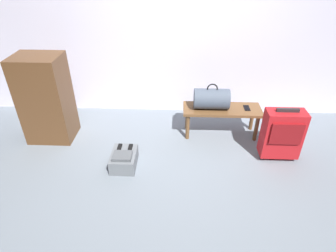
{
  "coord_description": "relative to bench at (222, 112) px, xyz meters",
  "views": [
    {
      "loc": [
        -0.01,
        -2.28,
        2.15
      ],
      "look_at": [
        -0.13,
        0.69,
        0.25
      ],
      "focal_mm": 30.22,
      "sensor_mm": 36.0,
      "label": 1
    }
  ],
  "objects": [
    {
      "name": "ground_plane",
      "position": [
        -0.56,
        -0.92,
        -0.33
      ],
      "size": [
        6.6,
        6.6,
        0.0
      ],
      "primitive_type": "plane",
      "color": "slate"
    },
    {
      "name": "backpack_grey",
      "position": [
        -1.17,
        -0.71,
        -0.24
      ],
      "size": [
        0.28,
        0.38,
        0.21
      ],
      "color": "slate",
      "rests_on": "ground"
    },
    {
      "name": "back_wall",
      "position": [
        -0.56,
        0.68,
        1.07
      ],
      "size": [
        6.0,
        0.1,
        2.8
      ],
      "primitive_type": "cube",
      "color": "silver",
      "rests_on": "ground"
    },
    {
      "name": "duffel_bag_slate",
      "position": [
        -0.15,
        0.0,
        0.19
      ],
      "size": [
        0.44,
        0.26,
        0.34
      ],
      "color": "#475160",
      "rests_on": "bench"
    },
    {
      "name": "bench",
      "position": [
        0.0,
        0.0,
        0.0
      ],
      "size": [
        1.0,
        0.36,
        0.39
      ],
      "color": "brown",
      "rests_on": "ground"
    },
    {
      "name": "cell_phone",
      "position": [
        0.31,
        0.01,
        0.06
      ],
      "size": [
        0.07,
        0.14,
        0.01
      ],
      "color": "black",
      "rests_on": "bench"
    },
    {
      "name": "suitcase_upright_red",
      "position": [
        0.63,
        -0.49,
        0.01
      ],
      "size": [
        0.44,
        0.24,
        0.67
      ],
      "color": "red",
      "rests_on": "ground"
    },
    {
      "name": "side_cabinet",
      "position": [
        -2.21,
        -0.15,
        0.22
      ],
      "size": [
        0.56,
        0.44,
        1.1
      ],
      "color": "brown",
      "rests_on": "ground"
    }
  ]
}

